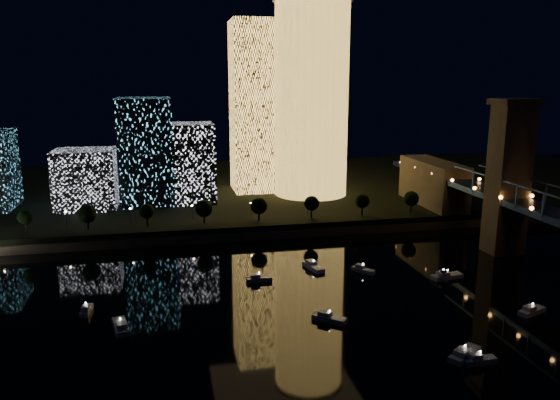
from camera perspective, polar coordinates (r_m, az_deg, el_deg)
The scene contains 9 objects.
ground at distance 125.25m, azimuth 9.44°, elevation -14.19°, with size 520.00×520.00×0.00m, color black.
far_bank at distance 272.51m, azimuth -2.65°, elevation 1.23°, with size 420.00×160.00×5.00m, color black.
seawall at distance 198.20m, azimuth 0.94°, elevation -3.40°, with size 420.00×6.00×3.00m, color #6B5E4C.
tower_cylindrical at distance 242.41m, azimuth 3.31°, elevation 10.54°, with size 34.00×34.00×84.77m.
tower_rectangular at distance 253.38m, azimuth -2.29°, elevation 9.68°, with size 24.08×24.08×76.62m, color #FCBB50.
midrise_blocks at distance 235.60m, azimuth -17.19°, elevation 3.79°, with size 102.58×31.49×43.42m.
motorboats at distance 136.54m, azimuth 5.83°, elevation -11.36°, with size 112.01×77.20×2.78m.
esplanade_trees at distance 197.62m, azimuth -7.83°, elevation -0.88°, with size 165.90×6.45×8.72m.
street_lamps at distance 203.56m, azimuth -9.18°, elevation -0.95°, with size 132.70×0.70×5.65m.
Camera 1 is at (-41.88, -103.89, 56.05)m, focal length 35.00 mm.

